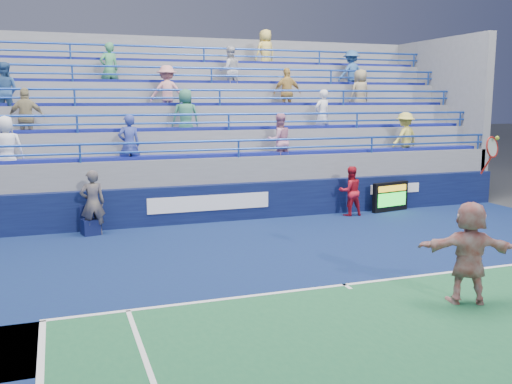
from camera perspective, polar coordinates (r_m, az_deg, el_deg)
name	(u,v)px	position (r m, az deg, el deg)	size (l,w,h in m)	color
ground	(345,286)	(11.24, 8.84, -9.26)	(120.00, 120.00, 0.00)	#333538
sponsor_wall	(241,202)	(16.93, -1.51, -0.97)	(18.00, 0.32, 1.10)	#090E34
bleacher_stand	(208,156)	(20.38, -4.79, 3.56)	(18.00, 5.62, 6.13)	slate
serve_speed_board	(390,197)	(18.68, 13.29, -0.48)	(1.38, 0.42, 0.95)	black
judge_chair	(90,226)	(15.71, -16.22, -3.26)	(0.52, 0.52, 0.77)	#0C123B
tennis_player	(469,252)	(10.61, 20.53, -5.68)	(1.77, 1.16, 2.93)	silver
line_judge	(93,203)	(15.50, -16.02, -1.07)	(0.64, 0.42, 1.74)	#141737
ball_girl	(350,191)	(17.72, 9.41, 0.08)	(0.75, 0.58, 1.54)	#AE1322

